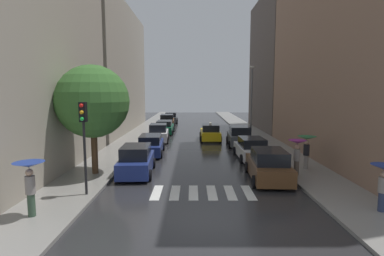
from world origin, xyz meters
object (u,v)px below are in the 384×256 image
at_px(parked_car_left_fourth, 164,127).
at_px(pedestrian_far_side, 382,177).
at_px(parked_car_right_second, 250,149).
at_px(parked_car_right_nearest, 267,166).
at_px(parked_car_left_nearest, 135,161).
at_px(parked_car_left_third, 157,133).
at_px(parked_car_right_third, 238,137).
at_px(pedestrian_foreground, 28,176).
at_px(lamp_post_right, 250,97).
at_px(parked_car_left_second, 150,145).
at_px(parked_car_left_fifth, 166,121).
at_px(taxi_midroad, 209,133).
at_px(street_tree_left, 91,102).
at_px(traffic_light_left_corner, 82,128).
at_px(parked_car_left_sixth, 170,118).
at_px(pedestrian_by_kerb, 296,150).
at_px(pedestrian_near_tree, 306,144).

bearing_deg(parked_car_left_fourth, pedestrian_far_side, -155.29).
bearing_deg(parked_car_right_second, parked_car_right_nearest, 177.76).
xyz_separation_m(parked_car_left_nearest, parked_car_left_third, (0.02, 11.80, 0.00)).
xyz_separation_m(parked_car_left_nearest, parked_car_right_third, (7.64, 9.68, 0.01)).
bearing_deg(parked_car_left_nearest, parked_car_left_fourth, -3.04).
relative_size(parked_car_right_third, pedestrian_foreground, 1.96).
bearing_deg(lamp_post_right, parked_car_left_nearest, -125.04).
relative_size(parked_car_left_second, parked_car_left_fifth, 1.01).
bearing_deg(parked_car_right_second, taxi_midroad, 14.51).
distance_m(parked_car_right_second, street_tree_left, 11.51).
xyz_separation_m(parked_car_left_third, parked_car_right_second, (7.62, -7.67, -0.07)).
xyz_separation_m(taxi_midroad, pedestrian_foreground, (-8.02, -19.25, 0.99)).
relative_size(parked_car_right_second, pedestrian_foreground, 2.06).
xyz_separation_m(parked_car_left_second, pedestrian_far_side, (10.84, -11.84, 0.81)).
bearing_deg(street_tree_left, parked_car_right_third, 44.89).
bearing_deg(taxi_midroad, parked_car_left_second, 143.47).
bearing_deg(parked_car_right_third, lamp_post_right, -23.42).
bearing_deg(street_tree_left, traffic_light_left_corner, -78.54).
bearing_deg(parked_car_left_nearest, parked_car_left_sixth, -2.72).
bearing_deg(parked_car_right_nearest, parked_car_left_fifth, 19.88).
xyz_separation_m(parked_car_left_second, parked_car_right_nearest, (7.50, -7.01, 0.08)).
height_order(parked_car_left_second, taxi_midroad, taxi_midroad).
bearing_deg(taxi_midroad, parked_car_right_nearest, -170.44).
bearing_deg(pedestrian_foreground, parked_car_right_third, -170.40).
bearing_deg(pedestrian_by_kerb, parked_car_right_nearest, -28.58).
bearing_deg(street_tree_left, parked_car_left_third, 78.83).
relative_size(parked_car_left_third, pedestrian_near_tree, 2.00).
height_order(parked_car_right_nearest, parked_car_right_second, parked_car_right_nearest).
relative_size(parked_car_left_nearest, parked_car_left_fifth, 0.92).
bearing_deg(parked_car_left_fourth, parked_car_left_nearest, 179.75).
bearing_deg(lamp_post_right, pedestrian_far_side, -85.50).
xyz_separation_m(parked_car_left_sixth, parked_car_right_nearest, (7.55, -30.91, 0.05)).
relative_size(parked_car_right_second, pedestrian_far_side, 2.30).
relative_size(parked_car_right_third, pedestrian_near_tree, 2.05).
bearing_deg(pedestrian_far_side, parked_car_right_nearest, -8.22).
bearing_deg(parked_car_right_second, parked_car_left_fifth, 19.91).
bearing_deg(taxi_midroad, parked_car_left_fifth, 25.05).
xyz_separation_m(pedestrian_foreground, pedestrian_far_side, (13.76, 0.48, -0.21)).
bearing_deg(parked_car_left_fifth, parked_car_left_second, 178.05).
bearing_deg(pedestrian_near_tree, parked_car_left_fifth, -173.53).
distance_m(pedestrian_foreground, traffic_light_left_corner, 3.17).
xyz_separation_m(parked_car_left_fourth, pedestrian_near_tree, (10.27, -16.82, 0.96)).
height_order(parked_car_left_fifth, lamp_post_right, lamp_post_right).
bearing_deg(parked_car_left_nearest, parked_car_right_second, -64.31).
xyz_separation_m(parked_car_left_sixth, pedestrian_by_kerb, (9.27, -30.46, 0.86)).
bearing_deg(parked_car_right_second, parked_car_left_sixth, 15.11).
bearing_deg(taxi_midroad, parked_car_left_third, 100.72).
bearing_deg(parked_car_left_sixth, parked_car_right_nearest, -167.81).
distance_m(taxi_midroad, pedestrian_far_side, 19.65).
bearing_deg(parked_car_left_fifth, parked_car_left_fourth, 179.65).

